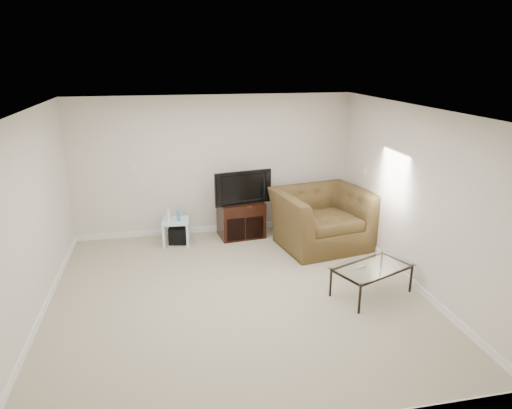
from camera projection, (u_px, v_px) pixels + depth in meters
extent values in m
plane|color=tan|center=(238.00, 296.00, 6.23)|extent=(5.00, 5.00, 0.00)
plane|color=white|center=(235.00, 111.00, 5.46)|extent=(5.00, 5.00, 0.00)
cube|color=silver|center=(214.00, 166.00, 8.18)|extent=(5.00, 0.02, 2.50)
cube|color=silver|center=(27.00, 223.00, 5.37)|extent=(0.02, 5.00, 2.50)
cube|color=silver|center=(414.00, 198.00, 6.33)|extent=(0.02, 5.00, 2.50)
cube|color=white|center=(134.00, 170.00, 7.90)|extent=(0.12, 0.02, 0.12)
cube|color=white|center=(365.00, 171.00, 7.81)|extent=(0.02, 0.09, 0.13)
cube|color=white|center=(368.00, 229.00, 7.83)|extent=(0.02, 0.08, 0.12)
cube|color=black|center=(242.00, 208.00, 8.12)|extent=(0.44, 0.33, 0.06)
imported|color=black|center=(241.00, 186.00, 8.00)|extent=(0.98, 0.36, 0.60)
cube|color=black|center=(178.00, 234.00, 7.98)|extent=(0.34, 0.34, 0.29)
cube|color=white|center=(169.00, 215.00, 7.81)|extent=(0.06, 0.15, 0.20)
cube|color=#337FCC|center=(178.00, 215.00, 7.83)|extent=(0.05, 0.13, 0.17)
imported|color=#4C361A|center=(322.00, 209.00, 7.74)|extent=(1.64, 1.22, 1.30)
cube|color=#B2B2B7|center=(360.00, 267.00, 6.09)|extent=(0.17, 0.11, 0.02)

